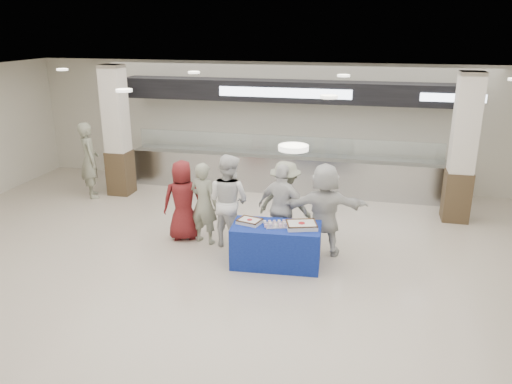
% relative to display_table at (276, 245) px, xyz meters
% --- Properties ---
extents(ground, '(14.00, 14.00, 0.00)m').
position_rel_display_table_xyz_m(ground, '(-0.59, -1.16, -0.38)').
color(ground, beige).
rests_on(ground, ground).
extents(serving_line, '(8.70, 0.85, 2.80)m').
position_rel_display_table_xyz_m(serving_line, '(-0.59, 4.23, 0.78)').
color(serving_line, '#ACAFB3').
rests_on(serving_line, ground).
extents(column_left, '(0.55, 0.55, 3.20)m').
position_rel_display_table_xyz_m(column_left, '(-4.59, 3.04, 1.15)').
color(column_left, '#392A1A').
rests_on(column_left, ground).
extents(column_right, '(0.55, 0.55, 3.20)m').
position_rel_display_table_xyz_m(column_right, '(3.41, 3.04, 1.15)').
color(column_right, '#392A1A').
rests_on(column_right, ground).
extents(display_table, '(1.60, 0.89, 0.75)m').
position_rel_display_table_xyz_m(display_table, '(0.00, 0.00, 0.00)').
color(display_table, navy).
rests_on(display_table, ground).
extents(sheet_cake_left, '(0.46, 0.40, 0.09)m').
position_rel_display_table_xyz_m(sheet_cake_left, '(-0.48, 0.00, 0.42)').
color(sheet_cake_left, silver).
rests_on(sheet_cake_left, display_table).
extents(sheet_cake_right, '(0.60, 0.53, 0.10)m').
position_rel_display_table_xyz_m(sheet_cake_right, '(0.44, 0.01, 0.43)').
color(sheet_cake_right, silver).
rests_on(sheet_cake_right, display_table).
extents(cupcake_tray, '(0.51, 0.44, 0.07)m').
position_rel_display_table_xyz_m(cupcake_tray, '(0.02, 0.00, 0.41)').
color(cupcake_tray, '#BCBCC2').
rests_on(cupcake_tray, display_table).
extents(civilian_maroon, '(0.92, 0.78, 1.61)m').
position_rel_display_table_xyz_m(civilian_maroon, '(-2.01, 0.72, 0.43)').
color(civilian_maroon, maroon).
rests_on(civilian_maroon, ground).
extents(soldier_a, '(0.67, 0.52, 1.63)m').
position_rel_display_table_xyz_m(soldier_a, '(-1.55, 0.64, 0.44)').
color(soldier_a, gray).
rests_on(soldier_a, ground).
extents(chef_tall, '(1.07, 0.95, 1.81)m').
position_rel_display_table_xyz_m(chef_tall, '(-1.06, 0.64, 0.53)').
color(chef_tall, silver).
rests_on(chef_tall, ground).
extents(chef_short, '(1.05, 0.65, 1.67)m').
position_rel_display_table_xyz_m(chef_short, '(-0.02, 0.67, 0.46)').
color(chef_short, silver).
rests_on(chef_short, ground).
extents(soldier_b, '(1.18, 0.83, 1.66)m').
position_rel_display_table_xyz_m(soldier_b, '(-0.02, 0.95, 0.45)').
color(soldier_b, gray).
rests_on(soldier_b, ground).
extents(civilian_white, '(1.70, 0.80, 1.76)m').
position_rel_display_table_xyz_m(civilian_white, '(0.76, 0.64, 0.50)').
color(civilian_white, silver).
rests_on(civilian_white, ground).
extents(soldier_bg, '(0.78, 0.81, 1.87)m').
position_rel_display_table_xyz_m(soldier_bg, '(-5.18, 2.64, 0.56)').
color(soldier_bg, gray).
rests_on(soldier_bg, ground).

